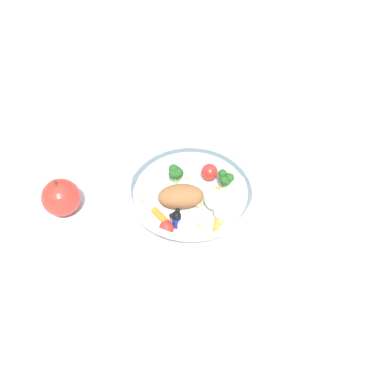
# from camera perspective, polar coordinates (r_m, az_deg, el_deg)

# --- Properties ---
(ground_plane) EXTENTS (2.40, 2.40, 0.00)m
(ground_plane) POSITION_cam_1_polar(r_m,az_deg,el_deg) (0.71, -0.10, -0.83)
(ground_plane) COLOR silver
(food_container) EXTENTS (0.23, 0.23, 0.06)m
(food_container) POSITION_cam_1_polar(r_m,az_deg,el_deg) (0.68, 0.29, -0.51)
(food_container) COLOR white
(food_container) RESTS_ON ground_plane
(loose_apple) EXTENTS (0.07, 0.07, 0.08)m
(loose_apple) POSITION_cam_1_polar(r_m,az_deg,el_deg) (0.71, -18.44, -0.76)
(loose_apple) COLOR red
(loose_apple) RESTS_ON ground_plane
(folded_napkin) EXTENTS (0.18, 0.18, 0.01)m
(folded_napkin) POSITION_cam_1_polar(r_m,az_deg,el_deg) (0.72, 18.31, -3.11)
(folded_napkin) COLOR white
(folded_napkin) RESTS_ON ground_plane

